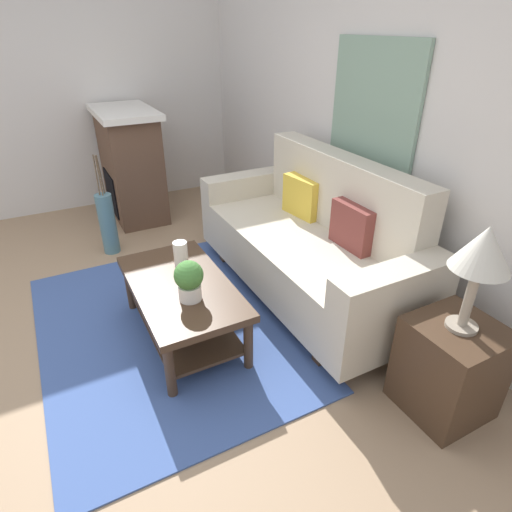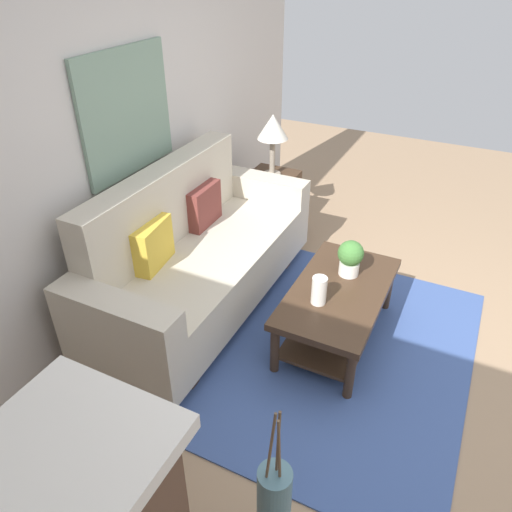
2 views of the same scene
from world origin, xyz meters
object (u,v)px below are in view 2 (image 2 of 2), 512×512
Objects in this scene: coffee_table at (338,302)px; framed_painting at (127,113)px; throw_pillow_mustard at (153,245)px; tabletop_vase at (319,290)px; couch at (197,257)px; table_lamp at (273,129)px; throw_pillow_maroon at (203,206)px; side_table at (271,201)px; floor_vase at (274,512)px; potted_plant_tabletop at (350,257)px.

framed_painting is (-0.09, 1.54, 1.13)m from coffee_table.
throw_pillow_mustard reaches higher than tabletop_vase.
throw_pillow_mustard is 0.89m from framed_painting.
couch reaches higher than coffee_table.
framed_painting is at bearing 161.37° from table_lamp.
coffee_table is 1.27× the size of framed_painting.
tabletop_vase is at bearing -145.51° from table_lamp.
couch is at bearing 94.62° from coffee_table.
throw_pillow_maroon is 1.11m from side_table.
side_table is at bearing 0.00° from table_lamp.
throw_pillow_mustard is at bearing 180.00° from throw_pillow_maroon.
throw_pillow_mustard is 1.15m from tabletop_vase.
framed_painting is (1.42, 1.75, 1.15)m from floor_vase.
table_lamp is at bearing 0.50° from couch.
throw_pillow_mustard is at bearing 100.71° from tabletop_vase.
throw_pillow_maroon is at bearing 21.35° from couch.
table_lamp is at bearing 24.93° from floor_vase.
couch is at bearing 41.93° from floor_vase.
table_lamp is (1.35, 0.01, 0.56)m from couch.
coffee_table is 1.52m from floor_vase.
potted_plant_tabletop is at bearing -91.81° from throw_pillow_maroon.
table_lamp is (1.27, 1.08, 0.68)m from coffee_table.
potted_plant_tabletop is at bearing -11.32° from tabletop_vase.
throw_pillow_mustard is 0.64× the size of side_table.
throw_pillow_mustard is 1.32m from coffee_table.
couch is at bearing 83.57° from tabletop_vase.
throw_pillow_mustard reaches higher than floor_vase.
couch is at bearing 104.91° from potted_plant_tabletop.
framed_painting is at bearing 93.22° from coffee_table.
framed_painting reaches higher than throw_pillow_mustard.
side_table is (1.35, 0.01, -0.15)m from couch.
coffee_table is 1.96× the size of side_table.
potted_plant_tabletop is 1.58m from table_lamp.
throw_pillow_mustard is 0.63× the size of table_lamp.
framed_painting is at bearing 50.82° from floor_vase.
table_lamp is 1.50m from framed_painting.
throw_pillow_maroon is 0.64× the size of side_table.
framed_painting is (-0.00, 0.47, 1.01)m from couch.
side_table is 1.84m from framed_painting.
potted_plant_tabletop is (-0.04, -1.20, -0.11)m from throw_pillow_maroon.
couch is 5.85× the size of throw_pillow_mustard.
framed_painting is at bearing 90.00° from couch.
potted_plant_tabletop is at bearing -134.48° from table_lamp.
table_lamp is (1.68, -0.11, 0.31)m from throw_pillow_mustard.
coffee_table is 4.20× the size of potted_plant_tabletop.
throw_pillow_maroon is 1.87× the size of tabletop_vase.
framed_painting is (0.32, 0.34, 0.76)m from throw_pillow_mustard.
couch reaches higher than throw_pillow_maroon.
floor_vase is at bearing -167.77° from tabletop_vase.
framed_painting is (-0.29, 1.54, 0.87)m from potted_plant_tabletop.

